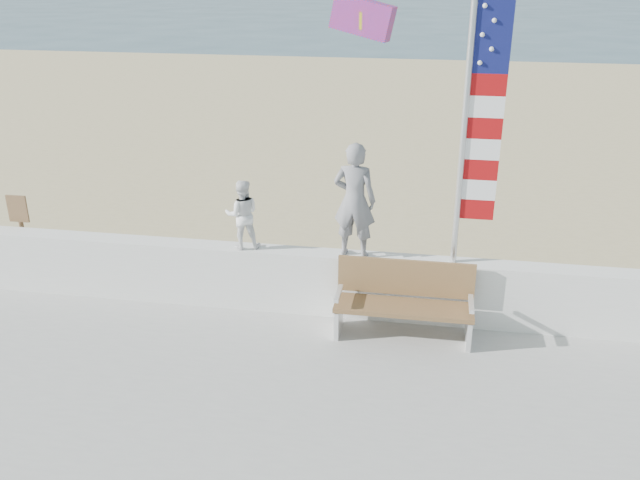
# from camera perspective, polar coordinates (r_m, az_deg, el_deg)

# --- Properties ---
(ground) EXTENTS (220.00, 220.00, 0.00)m
(ground) POSITION_cam_1_polar(r_m,az_deg,el_deg) (8.18, -3.61, -13.56)
(ground) COLOR #2F4D5E
(ground) RESTS_ON ground
(sand) EXTENTS (90.00, 40.00, 0.08)m
(sand) POSITION_cam_1_polar(r_m,az_deg,el_deg) (16.21, 3.61, 5.46)
(sand) COLOR tan
(sand) RESTS_ON ground
(seawall) EXTENTS (30.00, 0.35, 0.90)m
(seawall) POSITION_cam_1_polar(r_m,az_deg,el_deg) (9.53, -0.98, -3.46)
(seawall) COLOR white
(seawall) RESTS_ON boardwalk
(adult) EXTENTS (0.61, 0.44, 1.57)m
(adult) POSITION_cam_1_polar(r_m,az_deg,el_deg) (8.96, 2.92, 3.35)
(adult) COLOR slate
(adult) RESTS_ON seawall
(child) EXTENTS (0.56, 0.49, 0.98)m
(child) POSITION_cam_1_polar(r_m,az_deg,el_deg) (9.36, -6.56, 2.15)
(child) COLOR white
(child) RESTS_ON seawall
(bench) EXTENTS (1.80, 0.57, 1.00)m
(bench) POSITION_cam_1_polar(r_m,az_deg,el_deg) (8.96, 7.10, -5.01)
(bench) COLOR brown
(bench) RESTS_ON boardwalk
(flag) EXTENTS (0.50, 0.08, 3.50)m
(flag) POSITION_cam_1_polar(r_m,az_deg,el_deg) (8.61, 12.95, 9.82)
(flag) COLOR silver
(flag) RESTS_ON seawall
(parafoil_kite) EXTENTS (1.10, 0.52, 0.73)m
(parafoil_kite) POSITION_cam_1_polar(r_m,az_deg,el_deg) (11.28, 3.75, 18.18)
(parafoil_kite) COLOR red
(parafoil_kite) RESTS_ON ground
(sign) EXTENTS (0.32, 0.07, 1.46)m
(sign) POSITION_cam_1_polar(r_m,az_deg,el_deg) (11.32, -23.78, 0.61)
(sign) COLOR brown
(sign) RESTS_ON sand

